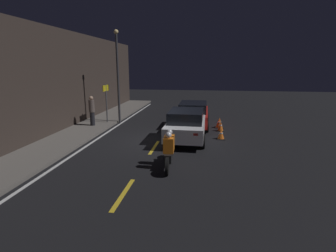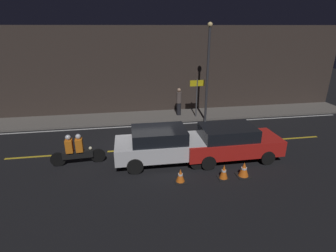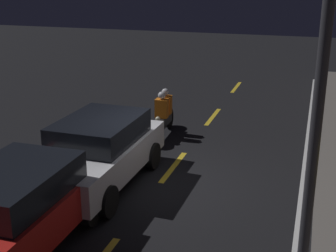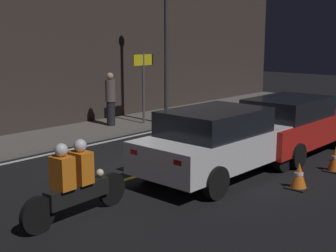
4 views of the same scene
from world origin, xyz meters
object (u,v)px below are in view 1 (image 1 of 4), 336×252
at_px(sedan_white, 186,124).
at_px(traffic_cone_mid, 220,126).
at_px(pedestrian, 92,110).
at_px(street_lamp, 118,72).
at_px(traffic_cone_near, 221,134).
at_px(taxi_red, 193,114).
at_px(shop_sign, 106,96).
at_px(motorcycle, 169,150).
at_px(traffic_cone_far, 219,123).

xyz_separation_m(sedan_white, traffic_cone_mid, (2.13, -1.77, -0.52)).
height_order(pedestrian, street_lamp, street_lamp).
distance_m(traffic_cone_near, street_lamp, 7.55).
height_order(sedan_white, taxi_red, sedan_white).
bearing_deg(traffic_cone_near, shop_sign, 70.41).
height_order(sedan_white, street_lamp, street_lamp).
xyz_separation_m(motorcycle, traffic_cone_near, (4.07, -2.06, -0.38)).
bearing_deg(traffic_cone_far, sedan_white, 149.60).
distance_m(shop_sign, street_lamp, 1.62).
height_order(sedan_white, traffic_cone_near, sedan_white).
relative_size(traffic_cone_far, pedestrian, 0.35).
distance_m(sedan_white, traffic_cone_near, 1.86).
height_order(taxi_red, street_lamp, street_lamp).
bearing_deg(motorcycle, sedan_white, -8.70).
relative_size(traffic_cone_mid, street_lamp, 0.10).
relative_size(pedestrian, shop_sign, 0.73).
height_order(motorcycle, traffic_cone_near, motorcycle).
xyz_separation_m(sedan_white, traffic_cone_near, (0.43, -1.73, -0.55)).
height_order(traffic_cone_near, traffic_cone_far, traffic_cone_far).
height_order(sedan_white, pedestrian, pedestrian).
bearing_deg(traffic_cone_mid, street_lamp, 79.38).
height_order(taxi_red, pedestrian, pedestrian).
bearing_deg(street_lamp, pedestrian, 139.57).
distance_m(taxi_red, pedestrian, 6.06).
relative_size(traffic_cone_near, traffic_cone_far, 0.90).
height_order(taxi_red, shop_sign, shop_sign).
bearing_deg(motorcycle, traffic_cone_far, -20.86).
distance_m(taxi_red, street_lamp, 5.35).
distance_m(traffic_cone_far, shop_sign, 7.16).
height_order(motorcycle, street_lamp, street_lamp).
bearing_deg(sedan_white, traffic_cone_near, -75.44).
bearing_deg(pedestrian, street_lamp, -40.43).
bearing_deg(sedan_white, pedestrian, 72.45).
height_order(taxi_red, traffic_cone_far, taxi_red).
distance_m(taxi_red, traffic_cone_mid, 1.90).
relative_size(traffic_cone_mid, pedestrian, 0.34).
bearing_deg(pedestrian, traffic_cone_far, -81.97).
xyz_separation_m(traffic_cone_near, traffic_cone_mid, (1.70, -0.05, 0.03)).
bearing_deg(motorcycle, street_lamp, 27.96).
xyz_separation_m(traffic_cone_mid, street_lamp, (1.19, 6.35, 2.95)).
height_order(shop_sign, street_lamp, street_lamp).
relative_size(traffic_cone_far, street_lamp, 0.11).
bearing_deg(traffic_cone_near, traffic_cone_mid, -1.61).
bearing_deg(sedan_white, taxi_red, -2.55).
bearing_deg(shop_sign, traffic_cone_far, -89.59).
xyz_separation_m(traffic_cone_near, traffic_cone_far, (2.54, -0.01, 0.03)).
relative_size(traffic_cone_mid, shop_sign, 0.25).
distance_m(sedan_white, shop_sign, 6.09).
xyz_separation_m(motorcycle, shop_sign, (6.56, 4.92, 1.18)).
relative_size(sedan_white, motorcycle, 1.84).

